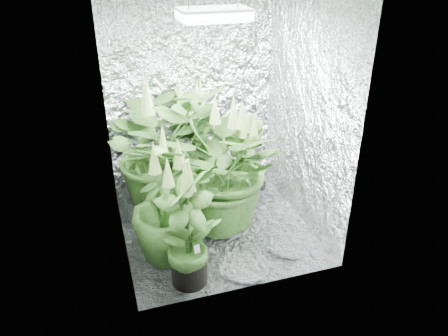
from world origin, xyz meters
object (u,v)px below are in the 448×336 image
plant_a (162,150)px  plant_b (193,145)px  plant_f (187,228)px  circulation_fan (257,176)px  plant_c (243,164)px  plant_e (224,169)px  plant_d (167,204)px  grow_lamp (214,14)px

plant_a → plant_b: 0.40m
plant_f → circulation_fan: 1.57m
plant_b → plant_f: bearing=-105.8°
plant_c → plant_b: bearing=141.9°
plant_a → plant_e: size_ratio=1.00×
plant_e → circulation_fan: (0.54, 0.58, -0.45)m
plant_d → circulation_fan: plant_d is taller
plant_b → plant_d: 1.03m
plant_a → plant_e: 0.64m
grow_lamp → plant_b: (-0.03, 0.64, -1.28)m
grow_lamp → plant_a: bearing=129.7°
circulation_fan → plant_d: bearing=-136.1°
plant_a → plant_d: plant_a is taller
plant_f → circulation_fan: bearing=49.3°
grow_lamp → circulation_fan: 1.87m
plant_a → plant_d: 0.75m
plant_c → circulation_fan: plant_c is taller
plant_a → plant_f: 1.06m
plant_c → plant_e: bearing=-130.1°
plant_d → plant_f: plant_d is taller
plant_d → plant_e: (0.54, 0.27, 0.08)m
plant_e → plant_c: bearing=49.9°
grow_lamp → plant_b: 1.43m
plant_c → circulation_fan: bearing=43.0°
plant_e → plant_f: 0.75m
plant_c → plant_e: plant_e is taller
plant_a → plant_f: size_ratio=1.35×
grow_lamp → circulation_fan: (0.61, 0.56, -1.68)m
plant_b → circulation_fan: size_ratio=3.48×
plant_e → circulation_fan: 0.91m
plant_f → grow_lamp: bearing=57.4°
plant_d → plant_f: 0.33m
plant_c → plant_a: bearing=171.2°
plant_e → plant_f: (-0.46, -0.58, -0.11)m
plant_a → plant_d: bearing=-98.3°
plant_a → plant_e: bearing=-46.9°
plant_a → plant_c: 0.76m
plant_b → plant_f: size_ratio=1.13×
plant_b → plant_e: (0.10, -0.66, 0.05)m
plant_d → plant_e: plant_e is taller
plant_b → plant_c: size_ratio=1.23×
circulation_fan → plant_b: bearing=178.5°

